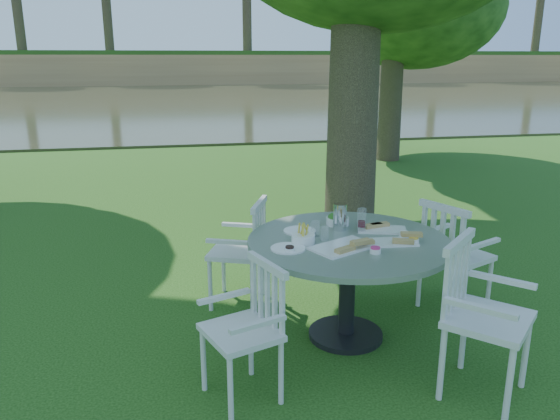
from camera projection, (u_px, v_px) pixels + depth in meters
The scene contains 8 objects.
ground at pixel (285, 316), 4.49m from camera, with size 140.00×140.00×0.00m, color #133B0C.
table at pixel (348, 257), 3.98m from camera, with size 1.47×1.47×0.78m.
chair_ne at pixel (450, 250), 4.41m from camera, with size 0.60×0.61×0.94m.
chair_nw at pixel (247, 244), 4.58m from camera, with size 0.57×0.59×0.91m.
chair_sw at pixel (253, 320), 3.33m from camera, with size 0.53×0.55×0.86m.
chair_se at pixel (473, 305), 3.36m from camera, with size 0.68×0.68×0.99m.
tableware at pixel (339, 231), 4.00m from camera, with size 1.11×0.84×0.20m.
river at pixel (185, 101), 26.18m from camera, with size 100.00×28.00×0.12m, color #31331E.
Camera 1 is at (-0.86, -3.99, 2.05)m, focal length 35.00 mm.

